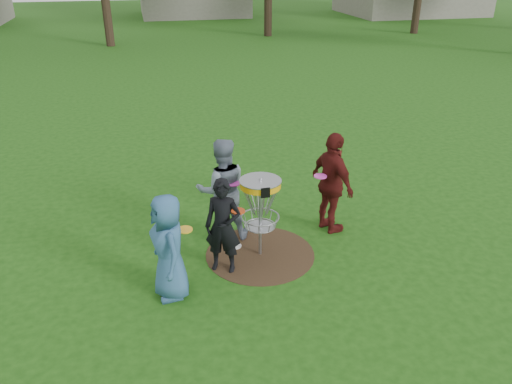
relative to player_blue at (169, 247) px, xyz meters
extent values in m
plane|color=#19470F|center=(1.50, 0.74, -0.80)|extent=(100.00, 100.00, 0.00)
cylinder|color=#47331E|center=(1.50, 0.74, -0.79)|extent=(1.80, 1.80, 0.01)
imported|color=#305B84|center=(0.00, 0.00, 0.00)|extent=(0.65, 0.86, 1.59)
imported|color=black|center=(0.85, 0.46, -0.03)|extent=(0.66, 0.56, 1.53)
imported|color=slate|center=(1.00, 1.45, 0.11)|extent=(0.90, 0.71, 1.81)
imported|color=#511412|center=(2.90, 1.25, 0.11)|extent=(0.71, 1.15, 1.82)
cylinder|color=white|center=(1.13, 1.06, -0.79)|extent=(0.22, 0.22, 0.02)
cylinder|color=#9EA0A5|center=(1.50, 0.74, -0.11)|extent=(0.05, 0.05, 1.38)
cylinder|color=#E39E0B|center=(1.50, 0.74, 0.48)|extent=(0.64, 0.64, 0.10)
cylinder|color=#9EA0A5|center=(1.50, 0.74, 0.54)|extent=(0.66, 0.66, 0.01)
cube|color=black|center=(1.50, 0.42, 0.48)|extent=(0.14, 0.02, 0.16)
torus|color=#9EA0A5|center=(1.50, 0.74, -0.10)|extent=(0.62, 0.62, 0.02)
torus|color=#9EA0A5|center=(1.50, 0.74, -0.26)|extent=(0.50, 0.50, 0.02)
cylinder|color=#9EA0A5|center=(1.50, 0.74, -0.27)|extent=(0.44, 0.44, 0.01)
cylinder|color=#F1AC1A|center=(0.25, 0.12, 0.18)|extent=(0.22, 0.22, 0.02)
cylinder|color=#E54413|center=(1.10, 0.57, 0.15)|extent=(0.22, 0.22, 0.02)
cylinder|color=#F13FCE|center=(1.16, 1.22, 0.31)|extent=(0.22, 0.22, 0.02)
cylinder|color=#FC42CF|center=(2.63, 1.16, 0.32)|extent=(0.22, 0.22, 0.02)
cylinder|color=#38281C|center=(-1.50, 22.24, 1.51)|extent=(0.46, 0.46, 4.62)
cylinder|color=#38281C|center=(7.50, 23.74, 1.09)|extent=(0.46, 0.46, 3.78)
camera|label=1|loc=(-0.15, -6.05, 3.72)|focal=35.00mm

